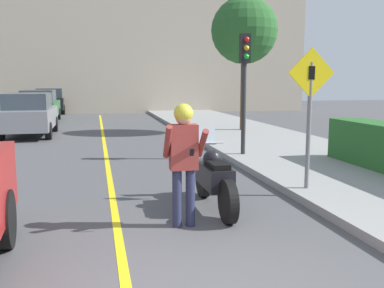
{
  "coord_description": "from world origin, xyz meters",
  "views": [
    {
      "loc": [
        -0.85,
        -3.62,
        2.13
      ],
      "look_at": [
        0.71,
        3.32,
        1.09
      ],
      "focal_mm": 40.0,
      "sensor_mm": 36.0,
      "label": 1
    }
  ],
  "objects_px": {
    "crossing_sign": "(310,105)",
    "parked_car_black": "(51,101)",
    "traffic_light": "(245,71)",
    "parked_car_green": "(39,106)",
    "parked_car_grey": "(29,114)",
    "motorcycle": "(214,179)",
    "person_biker": "(184,151)",
    "street_tree": "(244,31)"
  },
  "relations": [
    {
      "from": "motorcycle",
      "to": "person_biker",
      "type": "relative_size",
      "value": 1.22
    },
    {
      "from": "crossing_sign",
      "to": "parked_car_black",
      "type": "relative_size",
      "value": 0.62
    },
    {
      "from": "person_biker",
      "to": "parked_car_grey",
      "type": "distance_m",
      "value": 12.35
    },
    {
      "from": "motorcycle",
      "to": "person_biker",
      "type": "bearing_deg",
      "value": -131.44
    },
    {
      "from": "person_biker",
      "to": "parked_car_green",
      "type": "relative_size",
      "value": 0.43
    },
    {
      "from": "crossing_sign",
      "to": "parked_car_grey",
      "type": "bearing_deg",
      "value": 121.08
    },
    {
      "from": "traffic_light",
      "to": "street_tree",
      "type": "xyz_separation_m",
      "value": [
        2.0,
        5.71,
        1.72
      ]
    },
    {
      "from": "person_biker",
      "to": "parked_car_black",
      "type": "distance_m",
      "value": 24.51
    },
    {
      "from": "motorcycle",
      "to": "parked_car_grey",
      "type": "relative_size",
      "value": 0.53
    },
    {
      "from": "motorcycle",
      "to": "street_tree",
      "type": "height_order",
      "value": "street_tree"
    },
    {
      "from": "motorcycle",
      "to": "parked_car_grey",
      "type": "bearing_deg",
      "value": 112.1
    },
    {
      "from": "street_tree",
      "to": "parked_car_black",
      "type": "height_order",
      "value": "street_tree"
    },
    {
      "from": "crossing_sign",
      "to": "parked_car_black",
      "type": "height_order",
      "value": "crossing_sign"
    },
    {
      "from": "crossing_sign",
      "to": "traffic_light",
      "type": "relative_size",
      "value": 0.8
    },
    {
      "from": "motorcycle",
      "to": "street_tree",
      "type": "distance_m",
      "value": 11.36
    },
    {
      "from": "crossing_sign",
      "to": "street_tree",
      "type": "relative_size",
      "value": 0.48
    },
    {
      "from": "parked_car_grey",
      "to": "parked_car_black",
      "type": "xyz_separation_m",
      "value": [
        -0.33,
        12.4,
        0.0
      ]
    },
    {
      "from": "traffic_light",
      "to": "parked_car_grey",
      "type": "xyz_separation_m",
      "value": [
        -6.49,
        6.71,
        -1.56
      ]
    },
    {
      "from": "parked_car_grey",
      "to": "parked_car_green",
      "type": "distance_m",
      "value": 6.1
    },
    {
      "from": "traffic_light",
      "to": "crossing_sign",
      "type": "bearing_deg",
      "value": -91.68
    },
    {
      "from": "traffic_light",
      "to": "motorcycle",
      "type": "bearing_deg",
      "value": -115.36
    },
    {
      "from": "traffic_light",
      "to": "parked_car_green",
      "type": "xyz_separation_m",
      "value": [
        -6.83,
        12.8,
        -1.56
      ]
    },
    {
      "from": "parked_car_black",
      "to": "crossing_sign",
      "type": "bearing_deg",
      "value": -73.72
    },
    {
      "from": "crossing_sign",
      "to": "street_tree",
      "type": "xyz_separation_m",
      "value": [
        2.11,
        9.58,
        2.43
      ]
    },
    {
      "from": "crossing_sign",
      "to": "parked_car_green",
      "type": "distance_m",
      "value": 18.0
    },
    {
      "from": "traffic_light",
      "to": "parked_car_green",
      "type": "distance_m",
      "value": 14.59
    },
    {
      "from": "street_tree",
      "to": "parked_car_green",
      "type": "xyz_separation_m",
      "value": [
        -8.83,
        7.09,
        -3.28
      ]
    },
    {
      "from": "motorcycle",
      "to": "traffic_light",
      "type": "relative_size",
      "value": 0.69
    },
    {
      "from": "person_biker",
      "to": "parked_car_black",
      "type": "relative_size",
      "value": 0.43
    },
    {
      "from": "street_tree",
      "to": "parked_car_black",
      "type": "relative_size",
      "value": 1.27
    },
    {
      "from": "parked_car_grey",
      "to": "parked_car_green",
      "type": "xyz_separation_m",
      "value": [
        -0.34,
        6.09,
        0.0
      ]
    },
    {
      "from": "traffic_light",
      "to": "parked_car_black",
      "type": "height_order",
      "value": "traffic_light"
    },
    {
      "from": "person_biker",
      "to": "traffic_light",
      "type": "relative_size",
      "value": 0.56
    },
    {
      "from": "parked_car_black",
      "to": "person_biker",
      "type": "bearing_deg",
      "value": -80.33
    },
    {
      "from": "street_tree",
      "to": "parked_car_grey",
      "type": "xyz_separation_m",
      "value": [
        -8.49,
        1.0,
        -3.28
      ]
    },
    {
      "from": "motorcycle",
      "to": "traffic_light",
      "type": "height_order",
      "value": "traffic_light"
    },
    {
      "from": "crossing_sign",
      "to": "parked_car_green",
      "type": "bearing_deg",
      "value": 111.94
    },
    {
      "from": "person_biker",
      "to": "crossing_sign",
      "type": "bearing_deg",
      "value": 24.37
    },
    {
      "from": "motorcycle",
      "to": "parked_car_black",
      "type": "height_order",
      "value": "parked_car_black"
    },
    {
      "from": "crossing_sign",
      "to": "parked_car_black",
      "type": "distance_m",
      "value": 23.96
    },
    {
      "from": "person_biker",
      "to": "parked_car_grey",
      "type": "relative_size",
      "value": 0.43
    },
    {
      "from": "traffic_light",
      "to": "street_tree",
      "type": "bearing_deg",
      "value": 70.71
    }
  ]
}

